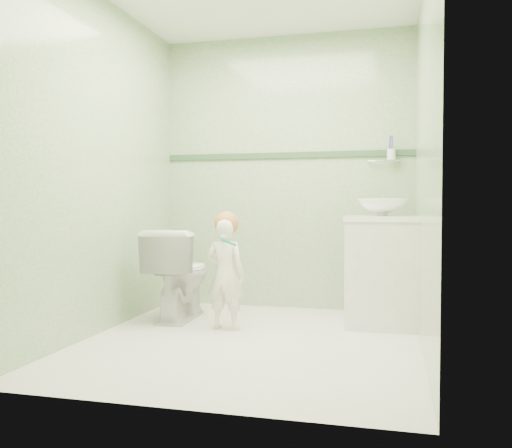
# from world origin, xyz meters

# --- Properties ---
(ground) EXTENTS (2.50, 2.50, 0.00)m
(ground) POSITION_xyz_m (0.00, 0.00, 0.00)
(ground) COLOR white
(ground) RESTS_ON ground
(room_shell) EXTENTS (2.50, 2.54, 2.40)m
(room_shell) POSITION_xyz_m (0.00, 0.00, 1.20)
(room_shell) COLOR #85AC7A
(room_shell) RESTS_ON ground
(trim_stripe) EXTENTS (2.20, 0.02, 0.05)m
(trim_stripe) POSITION_xyz_m (0.00, 1.24, 1.35)
(trim_stripe) COLOR #345435
(trim_stripe) RESTS_ON room_shell
(vanity) EXTENTS (0.52, 0.50, 0.80)m
(vanity) POSITION_xyz_m (0.84, 0.70, 0.40)
(vanity) COLOR beige
(vanity) RESTS_ON ground
(counter) EXTENTS (0.54, 0.52, 0.04)m
(counter) POSITION_xyz_m (0.84, 0.70, 0.81)
(counter) COLOR white
(counter) RESTS_ON vanity
(basin) EXTENTS (0.37, 0.37, 0.13)m
(basin) POSITION_xyz_m (0.84, 0.70, 0.89)
(basin) COLOR white
(basin) RESTS_ON counter
(faucet) EXTENTS (0.03, 0.13, 0.18)m
(faucet) POSITION_xyz_m (0.84, 0.89, 0.97)
(faucet) COLOR silver
(faucet) RESTS_ON counter
(cup_holder) EXTENTS (0.26, 0.07, 0.21)m
(cup_holder) POSITION_xyz_m (0.89, 1.18, 1.33)
(cup_holder) COLOR silver
(cup_holder) RESTS_ON room_shell
(toilet) EXTENTS (0.43, 0.72, 0.72)m
(toilet) POSITION_xyz_m (-0.74, 0.57, 0.36)
(toilet) COLOR white
(toilet) RESTS_ON ground
(toddler) EXTENTS (0.31, 0.22, 0.81)m
(toddler) POSITION_xyz_m (-0.27, 0.30, 0.40)
(toddler) COLOR silver
(toddler) RESTS_ON ground
(hair_cap) EXTENTS (0.18, 0.18, 0.18)m
(hair_cap) POSITION_xyz_m (-0.27, 0.33, 0.77)
(hair_cap) COLOR #BA7138
(hair_cap) RESTS_ON toddler
(teal_toothbrush) EXTENTS (0.11, 0.14, 0.08)m
(teal_toothbrush) POSITION_xyz_m (-0.21, 0.17, 0.65)
(teal_toothbrush) COLOR #04956E
(teal_toothbrush) RESTS_ON toddler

